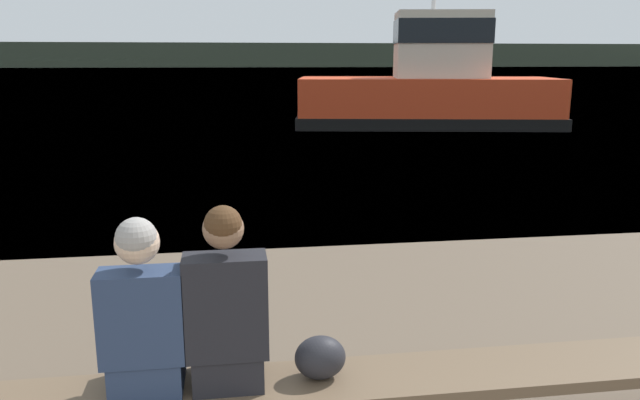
# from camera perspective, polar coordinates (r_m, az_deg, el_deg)

# --- Properties ---
(water_surface) EXTENTS (240.00, 240.00, 0.00)m
(water_surface) POSITION_cam_1_polar(r_m,az_deg,el_deg) (127.15, -8.41, 11.72)
(water_surface) COLOR #5684A3
(water_surface) RESTS_ON ground
(far_shoreline) EXTENTS (600.00, 12.00, 5.90)m
(far_shoreline) POSITION_cam_1_polar(r_m,az_deg,el_deg) (163.75, -8.49, 12.97)
(far_shoreline) COLOR #384233
(far_shoreline) RESTS_ON ground
(bench_main) EXTENTS (7.51, 0.50, 0.45)m
(bench_main) POSITION_cam_1_polar(r_m,az_deg,el_deg) (3.72, 1.78, -16.98)
(bench_main) COLOR brown
(bench_main) RESTS_ON ground
(person_left) EXTENTS (0.44, 0.40, 0.99)m
(person_left) POSITION_cam_1_polar(r_m,az_deg,el_deg) (3.48, -15.89, -10.23)
(person_left) COLOR navy
(person_left) RESTS_ON bench_main
(person_right) EXTENTS (0.44, 0.39, 1.04)m
(person_right) POSITION_cam_1_polar(r_m,az_deg,el_deg) (3.44, -8.57, -9.91)
(person_right) COLOR black
(person_right) RESTS_ON bench_main
(shopping_bag) EXTENTS (0.29, 0.22, 0.25)m
(shopping_bag) POSITION_cam_1_polar(r_m,az_deg,el_deg) (3.63, 0.02, -14.20)
(shopping_bag) COLOR #232328
(shopping_bag) RESTS_ON bench_main
(tugboat_red) EXTENTS (8.96, 4.80, 6.03)m
(tugboat_red) POSITION_cam_1_polar(r_m,az_deg,el_deg) (21.24, 9.98, 9.80)
(tugboat_red) COLOR red
(tugboat_red) RESTS_ON water_surface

